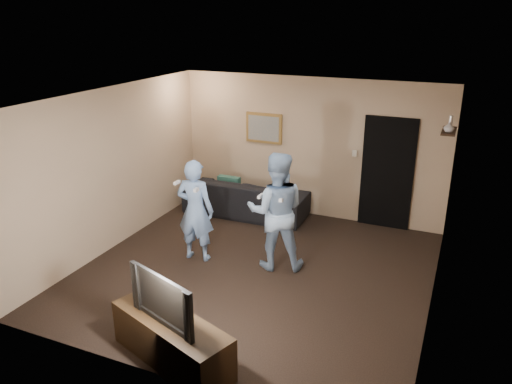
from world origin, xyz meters
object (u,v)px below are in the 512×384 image
at_px(sofa, 246,197).
at_px(wii_player_right, 276,211).
at_px(television, 169,297).
at_px(wii_player_left, 195,210).
at_px(tv_console, 172,341).

bearing_deg(sofa, wii_player_right, 125.32).
height_order(sofa, wii_player_right, wii_player_right).
distance_m(sofa, wii_player_right, 2.22).
xyz_separation_m(sofa, wii_player_right, (1.28, -1.73, 0.56)).
relative_size(television, wii_player_left, 0.62).
height_order(television, wii_player_right, wii_player_right).
bearing_deg(wii_player_right, tv_console, -95.72).
relative_size(tv_console, wii_player_left, 0.96).
relative_size(sofa, tv_console, 1.49).
bearing_deg(wii_player_left, television, -66.62).
distance_m(television, wii_player_right, 2.53).
distance_m(sofa, television, 4.40).
relative_size(sofa, wii_player_left, 1.44).
bearing_deg(tv_console, television, -160.26).
height_order(wii_player_left, wii_player_right, wii_player_right).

